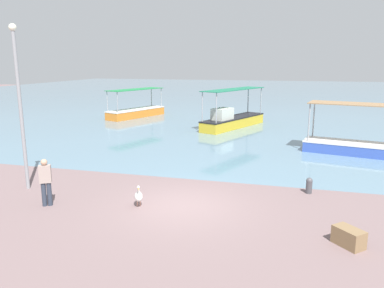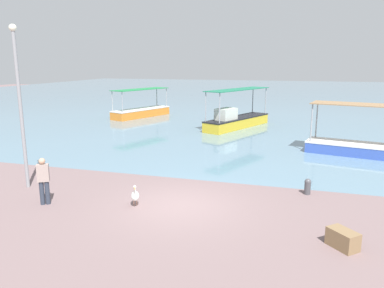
% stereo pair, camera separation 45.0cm
% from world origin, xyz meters
% --- Properties ---
extents(ground, '(120.00, 120.00, 0.00)m').
position_xyz_m(ground, '(0.00, 0.00, 0.00)').
color(ground, '#786162').
extents(harbor_water, '(110.00, 90.00, 0.00)m').
position_xyz_m(harbor_water, '(0.00, 48.00, 0.00)').
color(harbor_water, slate).
rests_on(harbor_water, ground).
extents(fishing_boat_outer, '(4.14, 7.03, 2.94)m').
position_xyz_m(fishing_boat_outer, '(-0.86, 16.35, 0.66)').
color(fishing_boat_outer, gold).
rests_on(fishing_boat_outer, harbor_water).
extents(fishing_boat_center, '(7.04, 3.17, 2.76)m').
position_xyz_m(fishing_boat_center, '(7.70, 9.59, 0.52)').
color(fishing_boat_center, '#3755B5').
rests_on(fishing_boat_center, harbor_water).
extents(fishing_boat_far_right, '(3.70, 6.30, 2.55)m').
position_xyz_m(fishing_boat_far_right, '(-10.24, 19.75, 0.54)').
color(fishing_boat_far_right, orange).
rests_on(fishing_boat_far_right, harbor_water).
extents(pelican, '(0.49, 0.77, 0.80)m').
position_xyz_m(pelican, '(-1.52, -0.45, 0.38)').
color(pelican, '#E0997A').
rests_on(pelican, ground).
extents(lamp_post, '(0.28, 0.28, 6.32)m').
position_xyz_m(lamp_post, '(-6.54, 0.19, 3.52)').
color(lamp_post, gray).
rests_on(lamp_post, ground).
extents(mooring_bollard, '(0.25, 0.25, 0.62)m').
position_xyz_m(mooring_bollard, '(4.29, 2.47, 0.33)').
color(mooring_bollard, '#47474C').
rests_on(mooring_bollard, ground).
extents(fisherman_standing, '(0.46, 0.39, 1.69)m').
position_xyz_m(fisherman_standing, '(-4.65, -1.21, 0.91)').
color(fisherman_standing, '#2E3746').
rests_on(fisherman_standing, ground).
extents(cargo_crate, '(0.91, 0.92, 0.51)m').
position_xyz_m(cargo_crate, '(5.17, -1.66, 0.25)').
color(cargo_crate, olive).
rests_on(cargo_crate, ground).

